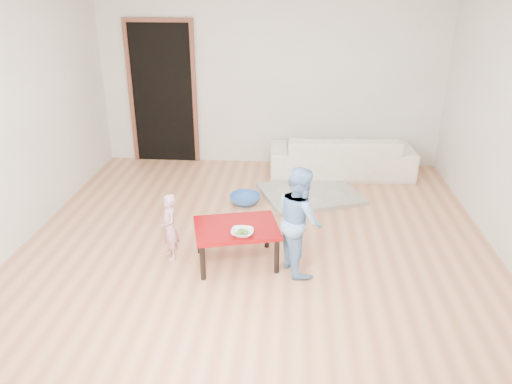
# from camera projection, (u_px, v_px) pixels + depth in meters

# --- Properties ---
(floor) EXTENTS (5.00, 5.00, 0.01)m
(floor) POSITION_uv_depth(u_px,v_px,m) (257.00, 239.00, 5.44)
(floor) COLOR #B9774F
(floor) RESTS_ON ground
(back_wall) EXTENTS (5.00, 0.02, 2.60)m
(back_wall) POSITION_uv_depth(u_px,v_px,m) (271.00, 77.00, 7.21)
(back_wall) COLOR white
(back_wall) RESTS_ON floor
(left_wall) EXTENTS (0.02, 5.00, 2.60)m
(left_wall) POSITION_uv_depth(u_px,v_px,m) (15.00, 118.00, 5.11)
(left_wall) COLOR white
(left_wall) RESTS_ON floor
(doorway) EXTENTS (1.02, 0.08, 2.11)m
(doorway) POSITION_uv_depth(u_px,v_px,m) (163.00, 94.00, 7.42)
(doorway) COLOR brown
(doorway) RESTS_ON back_wall
(sofa) EXTENTS (2.06, 0.91, 0.59)m
(sofa) POSITION_uv_depth(u_px,v_px,m) (341.00, 155.00, 7.12)
(sofa) COLOR white
(sofa) RESTS_ON floor
(cushion) EXTENTS (0.47, 0.42, 0.12)m
(cushion) POSITION_uv_depth(u_px,v_px,m) (322.00, 147.00, 6.95)
(cushion) COLOR orange
(cushion) RESTS_ON sofa
(red_table) EXTENTS (0.93, 0.78, 0.40)m
(red_table) POSITION_uv_depth(u_px,v_px,m) (237.00, 244.00, 4.93)
(red_table) COLOR maroon
(red_table) RESTS_ON floor
(bowl) EXTENTS (0.21, 0.21, 0.05)m
(bowl) POSITION_uv_depth(u_px,v_px,m) (242.00, 233.00, 4.67)
(bowl) COLOR white
(bowl) RESTS_ON red_table
(broccoli) EXTENTS (0.12, 0.12, 0.06)m
(broccoli) POSITION_uv_depth(u_px,v_px,m) (242.00, 233.00, 4.67)
(broccoli) COLOR #2D5919
(broccoli) RESTS_ON red_table
(child_pink) EXTENTS (0.27, 0.30, 0.69)m
(child_pink) POSITION_uv_depth(u_px,v_px,m) (169.00, 227.00, 4.96)
(child_pink) COLOR #DD6594
(child_pink) RESTS_ON floor
(child_blue) EXTENTS (0.56, 0.62, 1.05)m
(child_blue) POSITION_uv_depth(u_px,v_px,m) (300.00, 220.00, 4.70)
(child_blue) COLOR #63A4E6
(child_blue) RESTS_ON floor
(basin) EXTENTS (0.39, 0.39, 0.12)m
(basin) POSITION_uv_depth(u_px,v_px,m) (245.00, 199.00, 6.28)
(basin) COLOR blue
(basin) RESTS_ON floor
(blanket) EXTENTS (1.46, 1.35, 0.06)m
(blanket) POSITION_uv_depth(u_px,v_px,m) (310.00, 194.00, 6.50)
(blanket) COLOR beige
(blanket) RESTS_ON floor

